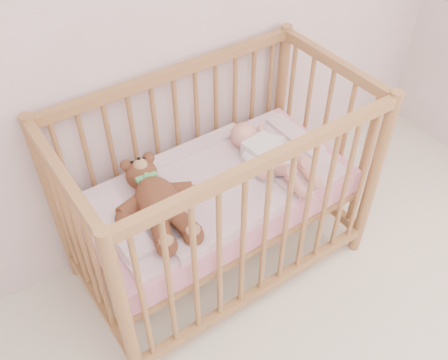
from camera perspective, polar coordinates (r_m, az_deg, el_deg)
crib at (r=2.31m, az=-0.70°, el=-1.45°), size 1.36×0.76×1.00m
mattress at (r=2.32m, az=-0.70°, el=-1.71°), size 1.22×0.62×0.13m
blanket at (r=2.27m, az=-0.72°, el=-0.38°), size 1.10×0.58×0.06m
baby at (r=2.32m, az=4.95°, el=3.24°), size 0.32×0.58×0.14m
teddy_bear at (r=2.09m, az=-7.53°, el=-2.38°), size 0.46×0.60×0.16m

